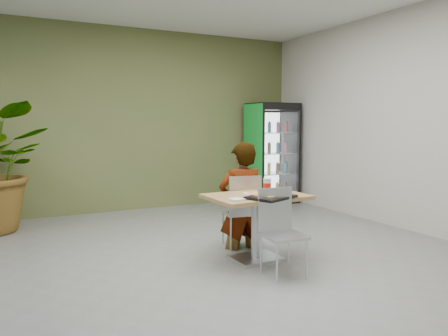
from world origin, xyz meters
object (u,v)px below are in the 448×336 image
at_px(dining_table, 256,214).
at_px(chair_near, 279,224).
at_px(seated_woman, 242,207).
at_px(soda_cup, 267,186).
at_px(beverage_fridge, 272,153).
at_px(chair_far, 242,206).
at_px(cafeteria_tray, 271,197).

relative_size(dining_table, chair_near, 1.24).
relative_size(seated_woman, soda_cup, 9.67).
relative_size(dining_table, beverage_fridge, 0.57).
distance_m(dining_table, chair_far, 0.49).
distance_m(chair_near, soda_cup, 0.64).
bearing_deg(beverage_fridge, chair_near, -123.09).
bearing_deg(cafeteria_tray, beverage_fridge, 56.89).
distance_m(chair_far, cafeteria_tray, 0.79).
xyz_separation_m(chair_near, seated_woman, (0.12, 1.00, -0.01)).
bearing_deg(cafeteria_tray, seated_woman, 83.52).
bearing_deg(cafeteria_tray, soda_cup, 64.61).
relative_size(seated_woman, beverage_fridge, 0.84).
bearing_deg(dining_table, beverage_fridge, 54.34).
xyz_separation_m(dining_table, beverage_fridge, (2.16, 3.01, 0.43)).
relative_size(dining_table, chair_far, 1.19).
bearing_deg(chair_far, cafeteria_tray, 94.45).
bearing_deg(chair_near, beverage_fridge, 62.23).
bearing_deg(chair_near, soda_cup, 74.67).
distance_m(soda_cup, beverage_fridge, 3.57).
relative_size(chair_near, seated_woman, 0.55).
bearing_deg(chair_near, cafeteria_tray, 84.70).
height_order(seated_woman, beverage_fridge, beverage_fridge).
bearing_deg(beverage_fridge, soda_cup, -125.01).
xyz_separation_m(soda_cup, beverage_fridge, (1.99, 2.96, 0.13)).
xyz_separation_m(chair_far, soda_cup, (0.08, -0.44, 0.30)).
distance_m(dining_table, chair_near, 0.47).
relative_size(soda_cup, beverage_fridge, 0.09).
xyz_separation_m(chair_near, cafeteria_tray, (0.03, 0.20, 0.25)).
relative_size(soda_cup, cafeteria_tray, 0.34).
distance_m(chair_near, cafeteria_tray, 0.32).
distance_m(chair_far, seated_woman, 0.06).
distance_m(cafeteria_tray, beverage_fridge, 3.92).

